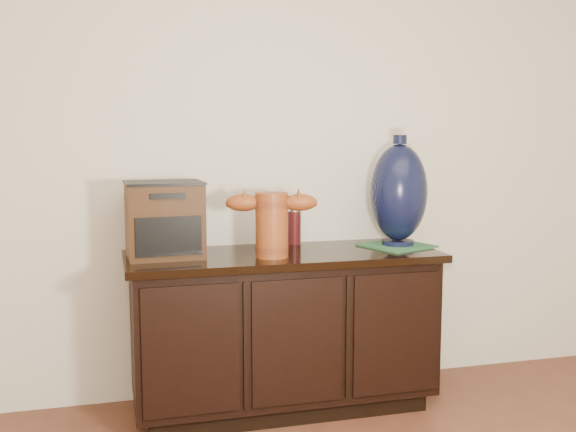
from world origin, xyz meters
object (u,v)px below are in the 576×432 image
object	(u,v)px
sideboard	(283,329)
tv_radio	(165,220)
terracotta_vessel	(272,221)
spray_can	(294,225)
lamp_base	(399,193)

from	to	relation	value
sideboard	tv_radio	size ratio (longest dim) A/B	4.15
tv_radio	terracotta_vessel	bearing A→B (deg)	-18.08
sideboard	spray_can	distance (m)	0.52
terracotta_vessel	spray_can	bearing A→B (deg)	69.96
sideboard	terracotta_vessel	distance (m)	0.55
sideboard	lamp_base	xyz separation A→B (m)	(0.59, 0.02, 0.63)
sideboard	tv_radio	distance (m)	0.77
lamp_base	sideboard	bearing A→B (deg)	-178.11
sideboard	terracotta_vessel	bearing A→B (deg)	-128.34
tv_radio	lamp_base	xyz separation A→B (m)	(1.13, -0.01, 0.09)
sideboard	spray_can	xyz separation A→B (m)	(0.12, 0.22, 0.46)
tv_radio	lamp_base	world-z (taller)	lamp_base
spray_can	lamp_base	bearing A→B (deg)	-22.56
tv_radio	spray_can	distance (m)	0.69
tv_radio	spray_can	world-z (taller)	tv_radio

